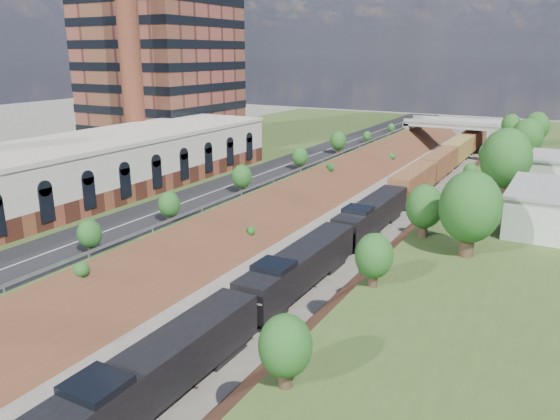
{
  "coord_description": "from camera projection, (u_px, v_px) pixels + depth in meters",
  "views": [
    {
      "loc": [
        24.44,
        -7.07,
        22.17
      ],
      "look_at": [
        -2.52,
        41.68,
        6.0
      ],
      "focal_mm": 35.0,
      "sensor_mm": 36.0,
      "label": 1
    }
  ],
  "objects": [
    {
      "name": "rail_left_track",
      "position": [
        344.0,
        219.0,
        75.09
      ],
      "size": [
        1.58,
        180.0,
        0.18
      ],
      "primitive_type": "cube",
      "color": "gray",
      "rests_on": "ground"
    },
    {
      "name": "smokestack",
      "position": [
        128.0,
        32.0,
        80.31
      ],
      "size": [
        3.2,
        3.2,
        40.0
      ],
      "primitive_type": "cylinder",
      "color": "brown",
      "rests_on": "platform_left"
    },
    {
      "name": "road",
      "position": [
        263.0,
        174.0,
        79.7
      ],
      "size": [
        8.0,
        180.0,
        0.1
      ],
      "primitive_type": "cube",
      "color": "black",
      "rests_on": "platform_left"
    },
    {
      "name": "freight_train",
      "position": [
        409.0,
        186.0,
        82.81
      ],
      "size": [
        3.2,
        128.46,
        4.74
      ],
      "color": "black",
      "rests_on": "ground"
    },
    {
      "name": "guardrail",
      "position": [
        287.0,
        174.0,
        77.49
      ],
      "size": [
        0.1,
        171.0,
        0.7
      ],
      "color": "#99999E",
      "rests_on": "platform_left"
    },
    {
      "name": "rail_right_track",
      "position": [
        380.0,
        224.0,
        72.67
      ],
      "size": [
        1.58,
        180.0,
        0.18
      ],
      "primitive_type": "cube",
      "color": "gray",
      "rests_on": "ground"
    },
    {
      "name": "embankment_left",
      "position": [
        290.0,
        211.0,
        79.02
      ],
      "size": [
        10.0,
        180.0,
        10.0
      ],
      "primitive_type": "cube",
      "rotation": [
        0.0,
        0.79,
        0.0
      ],
      "color": "brown",
      "rests_on": "ground"
    },
    {
      "name": "overpass",
      "position": [
        459.0,
        130.0,
        124.64
      ],
      "size": [
        24.5,
        8.3,
        7.4
      ],
      "color": "gray",
      "rests_on": "ground"
    },
    {
      "name": "tree_left_crest",
      "position": [
        49.0,
        248.0,
        43.81
      ],
      "size": [
        2.45,
        2.45,
        3.55
      ],
      "color": "#473323",
      "rests_on": "platform_left"
    },
    {
      "name": "embankment_right",
      "position": [
        444.0,
        235.0,
        68.79
      ],
      "size": [
        10.0,
        180.0,
        10.0
      ],
      "primitive_type": "cube",
      "rotation": [
        0.0,
        0.79,
        0.0
      ],
      "color": "brown",
      "rests_on": "ground"
    },
    {
      "name": "tree_right_large",
      "position": [
        470.0,
        208.0,
        46.58
      ],
      "size": [
        5.25,
        5.25,
        7.61
      ],
      "color": "#473323",
      "rests_on": "platform_right"
    },
    {
      "name": "platform_left",
      "position": [
        171.0,
        178.0,
        88.55
      ],
      "size": [
        44.0,
        180.0,
        5.0
      ],
      "primitive_type": "cube",
      "color": "#3E5523",
      "rests_on": "ground"
    },
    {
      "name": "white_building_near",
      "position": [
        558.0,
        210.0,
        54.31
      ],
      "size": [
        9.0,
        12.0,
        4.0
      ],
      "primitive_type": "cube",
      "color": "silver",
      "rests_on": "platform_right"
    },
    {
      "name": "commercial_building",
      "position": [
        82.0,
        169.0,
        66.06
      ],
      "size": [
        14.3,
        62.3,
        7.0
      ],
      "color": "brown",
      "rests_on": "platform_left"
    }
  ]
}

